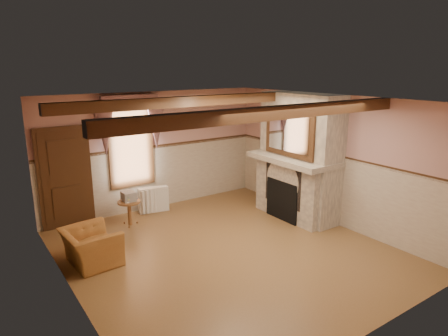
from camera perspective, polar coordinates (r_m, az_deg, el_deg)
floor at (r=7.65m, az=0.41°, el=-11.76°), size 5.50×6.00×0.01m
ceiling at (r=6.89m, az=0.45°, el=9.64°), size 5.50×6.00×0.01m
wall_back at (r=9.68m, az=-9.87°, el=2.44°), size 5.50×0.02×2.80m
wall_front at (r=5.13m, az=20.36°, el=-9.17°), size 5.50×0.02×2.80m
wall_left at (r=6.07m, az=-21.43°, el=-5.62°), size 0.02×6.00×2.80m
wall_right at (r=8.96m, az=14.96°, el=1.21°), size 0.02×6.00×2.80m
wainscot at (r=7.35m, az=0.42°, el=-6.50°), size 5.50×6.00×1.50m
chair_rail at (r=7.11m, az=0.43°, el=-0.85°), size 5.50×6.00×0.08m
firebox at (r=9.09m, az=8.60°, el=-4.51°), size 0.20×0.95×0.90m
armchair at (r=7.45m, az=-18.46°, el=-10.62°), size 0.92×1.03×0.63m
side_table at (r=8.93m, az=-13.34°, el=-6.28°), size 0.60×0.60×0.55m
book_stack at (r=8.84m, az=-13.49°, el=-3.93°), size 0.27×0.33×0.20m
radiator at (r=9.61m, az=-10.03°, el=-4.45°), size 0.72×0.31×0.60m
bowl at (r=8.91m, az=10.41°, el=1.78°), size 0.32×0.32×0.08m
mantel_clock at (r=9.40m, az=7.41°, el=2.93°), size 0.14×0.24×0.20m
oil_lamp at (r=9.30m, az=7.92°, el=3.04°), size 0.11×0.11×0.28m
candle_red at (r=8.64m, az=12.26°, el=1.57°), size 0.06×0.06×0.16m
jar_yellow at (r=8.66m, az=12.19°, el=1.46°), size 0.06×0.06×0.12m
fireplace at (r=9.12m, az=10.77°, el=1.67°), size 0.85×2.00×2.80m
mantel at (r=9.00m, az=9.95°, el=1.28°), size 1.05×2.05×0.12m
overmantel_mirror at (r=8.76m, az=9.26°, el=5.01°), size 0.06×1.44×1.04m
door at (r=9.05m, az=-21.72°, el=-1.50°), size 1.10×0.10×2.10m
window at (r=9.37m, az=-13.18°, el=3.45°), size 1.06×0.08×2.02m
window_drapes at (r=9.20m, az=-13.18°, el=7.03°), size 1.30×0.14×1.40m
ceiling_beam_front at (r=5.96m, az=7.17°, el=7.81°), size 5.50×0.18×0.20m
ceiling_beam_back at (r=7.90m, az=-4.64°, el=9.49°), size 5.50×0.18×0.20m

